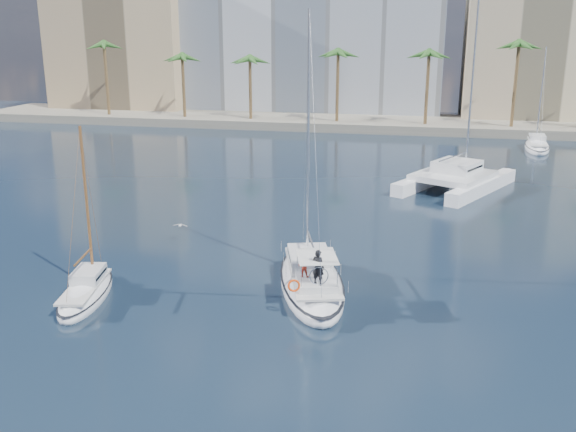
# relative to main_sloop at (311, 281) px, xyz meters

# --- Properties ---
(ground) EXTENTS (160.00, 160.00, 0.00)m
(ground) POSITION_rel_main_sloop_xyz_m (-1.69, -0.10, -0.50)
(ground) COLOR black
(ground) RESTS_ON ground
(quay) EXTENTS (120.00, 14.00, 1.20)m
(quay) POSITION_rel_main_sloop_xyz_m (-1.69, 60.90, 0.10)
(quay) COLOR gray
(quay) RESTS_ON ground
(building_modern) EXTENTS (42.00, 16.00, 28.00)m
(building_modern) POSITION_rel_main_sloop_xyz_m (-13.69, 72.90, 13.50)
(building_modern) COLOR silver
(building_modern) RESTS_ON ground
(building_tan_left) EXTENTS (22.00, 14.00, 22.00)m
(building_tan_left) POSITION_rel_main_sloop_xyz_m (-43.69, 68.90, 10.50)
(building_tan_left) COLOR tan
(building_tan_left) RESTS_ON ground
(building_beige) EXTENTS (20.00, 14.00, 20.00)m
(building_beige) POSITION_rel_main_sloop_xyz_m (20.31, 69.90, 9.50)
(building_beige) COLOR #C6B68E
(building_beige) RESTS_ON ground
(palm_left) EXTENTS (3.60, 3.60, 12.30)m
(palm_left) POSITION_rel_main_sloop_xyz_m (-35.69, 56.90, 9.78)
(palm_left) COLOR brown
(palm_left) RESTS_ON ground
(palm_centre) EXTENTS (3.60, 3.60, 12.30)m
(palm_centre) POSITION_rel_main_sloop_xyz_m (-1.69, 56.90, 9.78)
(palm_centre) COLOR brown
(palm_centre) RESTS_ON ground
(main_sloop) EXTENTS (6.16, 10.90, 15.43)m
(main_sloop) POSITION_rel_main_sloop_xyz_m (0.00, 0.00, 0.00)
(main_sloop) COLOR white
(main_sloop) RESTS_ON ground
(small_sloop) EXTENTS (3.33, 6.87, 9.48)m
(small_sloop) POSITION_rel_main_sloop_xyz_m (-11.31, -3.81, -0.12)
(small_sloop) COLOR white
(small_sloop) RESTS_ON ground
(catamaran) EXTENTS (10.99, 13.71, 17.85)m
(catamaran) POSITION_rel_main_sloop_xyz_m (8.32, 25.13, 0.65)
(catamaran) COLOR white
(catamaran) RESTS_ON ground
(seagull) EXTENTS (0.99, 0.43, 0.18)m
(seagull) POSITION_rel_main_sloop_xyz_m (-9.94, 6.13, 0.65)
(seagull) COLOR silver
(seagull) RESTS_ON ground
(moored_yacht_a) EXTENTS (3.37, 9.52, 11.90)m
(moored_yacht_a) POSITION_rel_main_sloop_xyz_m (18.31, 46.90, -0.50)
(moored_yacht_a) COLOR white
(moored_yacht_a) RESTS_ON ground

